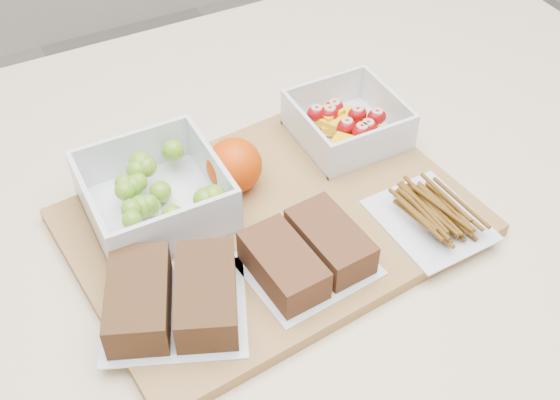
# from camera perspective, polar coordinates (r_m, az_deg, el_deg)

# --- Properties ---
(cutting_board) EXTENTS (0.45, 0.34, 0.02)m
(cutting_board) POSITION_cam_1_polar(r_m,az_deg,el_deg) (0.77, -0.66, -1.82)
(cutting_board) COLOR olive
(cutting_board) RESTS_ON counter
(grape_container) EXTENTS (0.14, 0.14, 0.06)m
(grape_container) POSITION_cam_1_polar(r_m,az_deg,el_deg) (0.77, -10.02, 0.58)
(grape_container) COLOR silver
(grape_container) RESTS_ON cutting_board
(fruit_container) EXTENTS (0.12, 0.12, 0.05)m
(fruit_container) POSITION_cam_1_polar(r_m,az_deg,el_deg) (0.86, 5.47, 6.18)
(fruit_container) COLOR silver
(fruit_container) RESTS_ON cutting_board
(orange) EXTENTS (0.06, 0.06, 0.06)m
(orange) POSITION_cam_1_polar(r_m,az_deg,el_deg) (0.78, -3.75, 2.82)
(orange) COLOR #D74005
(orange) RESTS_ON cutting_board
(sandwich_bag_left) EXTENTS (0.17, 0.16, 0.04)m
(sandwich_bag_left) POSITION_cam_1_polar(r_m,az_deg,el_deg) (0.68, -8.71, -7.82)
(sandwich_bag_left) COLOR silver
(sandwich_bag_left) RESTS_ON cutting_board
(sandwich_bag_center) EXTENTS (0.14, 0.12, 0.04)m
(sandwich_bag_center) POSITION_cam_1_polar(r_m,az_deg,el_deg) (0.71, 2.20, -4.38)
(sandwich_bag_center) COLOR silver
(sandwich_bag_center) RESTS_ON cutting_board
(pretzel_bag) EXTENTS (0.11, 0.13, 0.03)m
(pretzel_bag) POSITION_cam_1_polar(r_m,az_deg,el_deg) (0.77, 12.20, -0.95)
(pretzel_bag) COLOR silver
(pretzel_bag) RESTS_ON cutting_board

